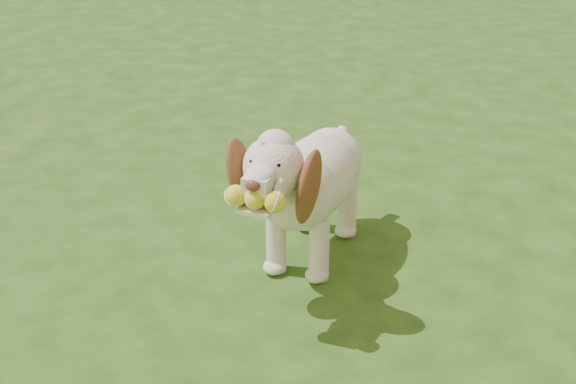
% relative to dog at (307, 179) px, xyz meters
% --- Properties ---
extents(ground, '(80.00, 80.00, 0.00)m').
position_rel_dog_xyz_m(ground, '(-0.48, -0.10, -0.36)').
color(ground, '#214413').
rests_on(ground, ground).
extents(dog, '(0.36, 1.04, 0.68)m').
position_rel_dog_xyz_m(dog, '(0.00, 0.00, 0.00)').
color(dog, silver).
rests_on(dog, ground).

